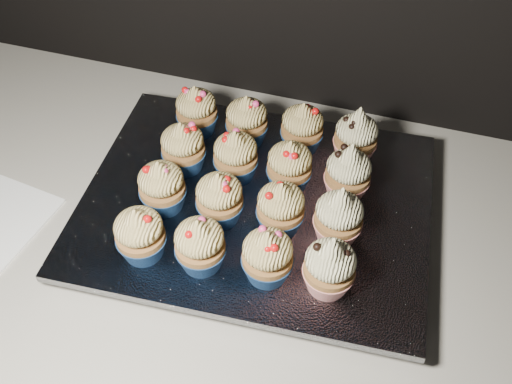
{
  "coord_description": "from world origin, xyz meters",
  "views": [
    {
      "loc": [
        -0.06,
        1.24,
        1.53
      ],
      "look_at": [
        -0.21,
        1.73,
        0.95
      ],
      "focal_mm": 40.0,
      "sensor_mm": 36.0,
      "label": 1
    }
  ],
  "objects": [
    {
      "name": "cupcake_11",
      "position": [
        -0.09,
        1.78,
        0.97
      ],
      "size": [
        0.06,
        0.06,
        0.1
      ],
      "color": "red",
      "rests_on": "foil_lining"
    },
    {
      "name": "cupcake_12",
      "position": [
        -0.33,
        1.84,
        0.97
      ],
      "size": [
        0.06,
        0.06,
        0.08
      ],
      "color": "navy",
      "rests_on": "foil_lining"
    },
    {
      "name": "cupcake_8",
      "position": [
        -0.32,
        1.76,
        0.97
      ],
      "size": [
        0.06,
        0.06,
        0.08
      ],
      "color": "navy",
      "rests_on": "foil_lining"
    },
    {
      "name": "cupcake_2",
      "position": [
        -0.16,
        1.62,
        0.97
      ],
      "size": [
        0.06,
        0.06,
        0.08
      ],
      "color": "navy",
      "rests_on": "foil_lining"
    },
    {
      "name": "cupcake_7",
      "position": [
        -0.09,
        1.7,
        0.97
      ],
      "size": [
        0.06,
        0.06,
        0.1
      ],
      "color": "red",
      "rests_on": "foil_lining"
    },
    {
      "name": "cupcake_0",
      "position": [
        -0.32,
        1.61,
        0.97
      ],
      "size": [
        0.06,
        0.06,
        0.08
      ],
      "color": "navy",
      "rests_on": "foil_lining"
    },
    {
      "name": "cupcake_5",
      "position": [
        -0.24,
        1.69,
        0.97
      ],
      "size": [
        0.06,
        0.06,
        0.08
      ],
      "color": "navy",
      "rests_on": "foil_lining"
    },
    {
      "name": "cupcake_4",
      "position": [
        -0.32,
        1.69,
        0.97
      ],
      "size": [
        0.06,
        0.06,
        0.08
      ],
      "color": "navy",
      "rests_on": "foil_lining"
    },
    {
      "name": "cupcake_10",
      "position": [
        -0.17,
        1.77,
        0.97
      ],
      "size": [
        0.06,
        0.06,
        0.08
      ],
      "color": "navy",
      "rests_on": "foil_lining"
    },
    {
      "name": "cupcake_15",
      "position": [
        -0.1,
        1.85,
        0.97
      ],
      "size": [
        0.06,
        0.06,
        0.1
      ],
      "color": "red",
      "rests_on": "foil_lining"
    },
    {
      "name": "cupcake_6",
      "position": [
        -0.16,
        1.7,
        0.97
      ],
      "size": [
        0.06,
        0.06,
        0.08
      ],
      "color": "navy",
      "rests_on": "foil_lining"
    },
    {
      "name": "baking_tray",
      "position": [
        -0.21,
        1.73,
        0.91
      ],
      "size": [
        0.46,
        0.36,
        0.02
      ],
      "primitive_type": "cube",
      "rotation": [
        0.0,
        0.0,
        0.07
      ],
      "color": "black",
      "rests_on": "worktop"
    },
    {
      "name": "cupcake_9",
      "position": [
        -0.25,
        1.77,
        0.97
      ],
      "size": [
        0.06,
        0.06,
        0.08
      ],
      "color": "navy",
      "rests_on": "foil_lining"
    },
    {
      "name": "cupcake_14",
      "position": [
        -0.17,
        1.85,
        0.97
      ],
      "size": [
        0.06,
        0.06,
        0.08
      ],
      "color": "navy",
      "rests_on": "foil_lining"
    },
    {
      "name": "cupcake_3",
      "position": [
        -0.08,
        1.63,
        0.97
      ],
      "size": [
        0.06,
        0.06,
        0.1
      ],
      "color": "red",
      "rests_on": "foil_lining"
    },
    {
      "name": "cupcake_1",
      "position": [
        -0.24,
        1.61,
        0.97
      ],
      "size": [
        0.06,
        0.06,
        0.08
      ],
      "color": "navy",
      "rests_on": "foil_lining"
    },
    {
      "name": "worktop",
      "position": [
        0.0,
        1.7,
        0.88
      ],
      "size": [
        2.44,
        0.64,
        0.04
      ],
      "primitive_type": "cube",
      "color": "beige",
      "rests_on": "cabinet"
    },
    {
      "name": "cupcake_13",
      "position": [
        -0.26,
        1.84,
        0.97
      ],
      "size": [
        0.06,
        0.06,
        0.08
      ],
      "color": "navy",
      "rests_on": "foil_lining"
    },
    {
      "name": "foil_lining",
      "position": [
        -0.21,
        1.73,
        0.93
      ],
      "size": [
        0.5,
        0.4,
        0.01
      ],
      "primitive_type": "cube",
      "rotation": [
        0.0,
        0.0,
        0.07
      ],
      "color": "silver",
      "rests_on": "baking_tray"
    }
  ]
}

